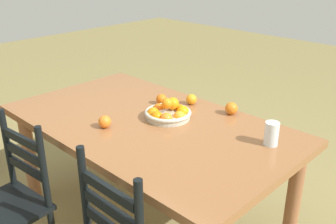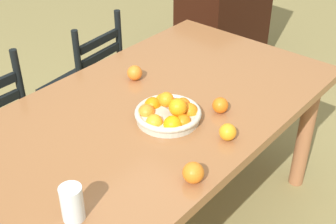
{
  "view_description": "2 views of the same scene",
  "coord_description": "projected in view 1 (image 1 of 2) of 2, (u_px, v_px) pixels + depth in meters",
  "views": [
    {
      "loc": [
        -1.54,
        1.41,
        1.69
      ],
      "look_at": [
        -0.05,
        -0.12,
        0.79
      ],
      "focal_mm": 41.1,
      "sensor_mm": 36.0,
      "label": 1
    },
    {
      "loc": [
        -1.3,
        -1.16,
        1.86
      ],
      "look_at": [
        -0.05,
        -0.12,
        0.79
      ],
      "focal_mm": 49.56,
      "sensor_mm": 36.0,
      "label": 2
    }
  ],
  "objects": [
    {
      "name": "dining_table",
      "position": [
        148.0,
        136.0,
        2.32
      ],
      "size": [
        1.75,
        1.02,
        0.75
      ],
      "color": "#925D35",
      "rests_on": "ground"
    },
    {
      "name": "fruit_bowl",
      "position": [
        168.0,
        113.0,
        2.31
      ],
      "size": [
        0.28,
        0.28,
        0.13
      ],
      "color": "beige",
      "rests_on": "dining_table"
    },
    {
      "name": "orange_loose_2",
      "position": [
        105.0,
        122.0,
        2.19
      ],
      "size": [
        0.07,
        0.07,
        0.07
      ],
      "primitive_type": "sphere",
      "color": "orange",
      "rests_on": "dining_table"
    },
    {
      "name": "orange_loose_0",
      "position": [
        191.0,
        99.0,
        2.52
      ],
      "size": [
        0.07,
        0.07,
        0.07
      ],
      "primitive_type": "sphere",
      "color": "orange",
      "rests_on": "dining_table"
    },
    {
      "name": "drinking_glass",
      "position": [
        271.0,
        134.0,
        1.98
      ],
      "size": [
        0.07,
        0.07,
        0.13
      ],
      "primitive_type": "cylinder",
      "color": "silver",
      "rests_on": "dining_table"
    },
    {
      "name": "orange_loose_3",
      "position": [
        231.0,
        108.0,
        2.36
      ],
      "size": [
        0.08,
        0.08,
        0.08
      ],
      "primitive_type": "sphere",
      "color": "orange",
      "rests_on": "dining_table"
    },
    {
      "name": "orange_loose_1",
      "position": [
        161.0,
        99.0,
        2.52
      ],
      "size": [
        0.07,
        0.07,
        0.07
      ],
      "primitive_type": "sphere",
      "color": "orange",
      "rests_on": "dining_table"
    },
    {
      "name": "chair_near_window",
      "position": [
        10.0,
        205.0,
        2.06
      ],
      "size": [
        0.43,
        0.43,
        0.9
      ],
      "rotation": [
        0.0,
        0.0,
        3.23
      ],
      "color": "black",
      "rests_on": "ground"
    },
    {
      "name": "ground_plane",
      "position": [
        150.0,
        223.0,
        2.58
      ],
      "size": [
        12.0,
        12.0,
        0.0
      ],
      "primitive_type": "plane",
      "color": "olive"
    }
  ]
}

